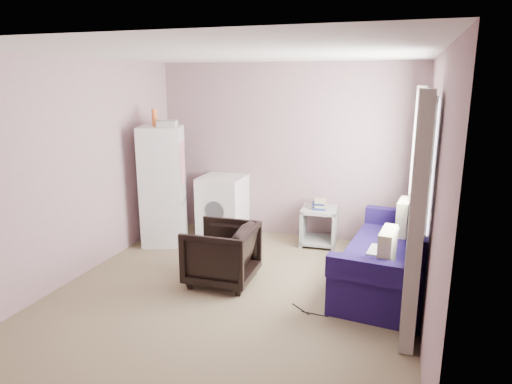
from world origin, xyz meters
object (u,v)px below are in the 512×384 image
armchair (221,251)px  fridge (163,185)px  side_table (319,224)px  washing_machine (223,205)px  sofa (395,259)px

armchair → fridge: (-1.27, 0.96, 0.46)m
side_table → washing_machine: bearing=-179.2°
armchair → sofa: 1.94m
fridge → side_table: size_ratio=2.86×
fridge → sofa: size_ratio=0.90×
side_table → sofa: (1.05, -1.06, 0.02)m
washing_machine → sofa: sofa is taller
armchair → washing_machine: 1.65m
side_table → fridge: bearing=-164.1°
washing_machine → side_table: (1.44, 0.02, -0.15)m
sofa → fridge: bearing=177.7°
fridge → washing_machine: (0.65, 0.57, -0.38)m
fridge → side_table: fridge is taller
armchair → sofa: sofa is taller
armchair → sofa: size_ratio=0.36×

